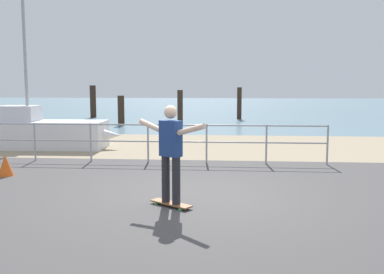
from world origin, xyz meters
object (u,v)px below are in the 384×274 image
Objects in this scene: traffic_cone at (5,166)px; sailboat at (42,133)px; skateboarder at (171,148)px; skateboard at (171,204)px.

sailboat is at bearing 103.25° from traffic_cone.
skateboarder is at bearing -51.97° from sailboat.
skateboarder is at bearing 63.43° from skateboard.
sailboat is 8.27m from skateboard.
traffic_cone is at bearing -76.75° from sailboat.
skateboarder is 3.30× the size of traffic_cone.
sailboat is at bearing 128.03° from skateboarder.
skateboard is 1.54× the size of traffic_cone.
sailboat is at bearing 128.03° from skateboard.
sailboat reaches higher than skateboard.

